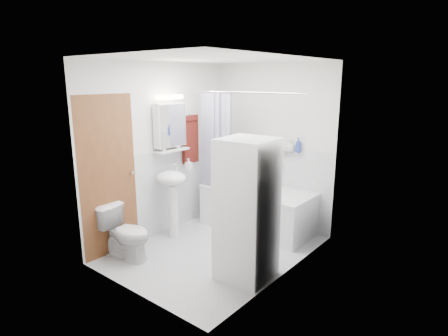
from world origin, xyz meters
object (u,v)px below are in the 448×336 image
Objects in this scene: bathtub at (257,207)px; sink at (172,188)px; washer_dryer at (247,210)px; toilet at (126,233)px.

bathtub is 1.56× the size of sink.
bathtub is 1.44m from washer_dryer.
bathtub is 1.93m from toilet.
toilet reaches higher than bathtub.
bathtub is 2.43× the size of toilet.
sink is (-0.77, -0.97, 0.36)m from bathtub.
bathtub is 1.03× the size of washer_dryer.
sink is 1.45m from washer_dryer.
washer_dryer is at bearing -78.43° from toilet.
sink is at bearing -128.64° from bathtub.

